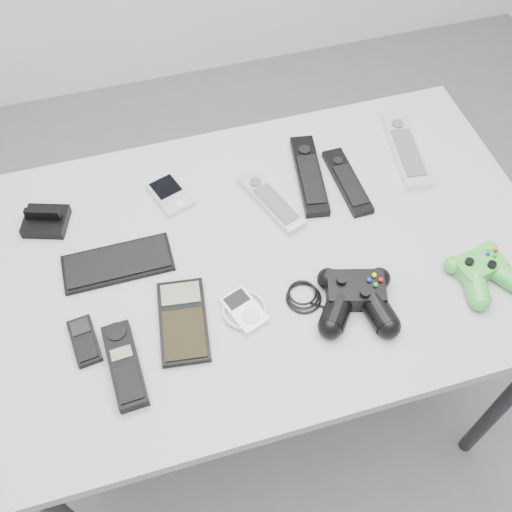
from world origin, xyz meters
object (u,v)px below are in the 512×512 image
object	(u,v)px
remote_silver_a	(271,200)
calculator	(183,321)
pda	(171,194)
remote_black_a	(309,175)
pda_keyboard	(118,263)
remote_black_b	(347,181)
mobile_phone	(84,341)
remote_silver_b	(405,148)
mp3_player	(244,310)
controller_green	(483,270)
desk	(268,269)
controller_black	(356,297)
cordless_handset	(125,365)

from	to	relation	value
remote_silver_a	calculator	distance (m)	0.36
pda	remote_silver_a	size ratio (longest dim) A/B	0.55
remote_black_a	calculator	world-z (taller)	remote_black_a
pda_keyboard	remote_black_b	size ratio (longest dim) A/B	1.13
remote_black_b	remote_silver_a	bearing A→B (deg)	-179.06
remote_black_b	mobile_phone	distance (m)	0.68
remote_black_a	remote_silver_b	size ratio (longest dim) A/B	0.96
mp3_player	controller_green	size ratio (longest dim) A/B	0.65
pda	mp3_player	world-z (taller)	same
remote_black_a	mp3_player	size ratio (longest dim) A/B	2.51
pda	remote_black_b	world-z (taller)	remote_black_b
remote_silver_a	mp3_player	bearing A→B (deg)	-137.22
desk	remote_silver_b	size ratio (longest dim) A/B	4.83
desk	remote_black_b	xyz separation A→B (m)	(0.23, 0.13, 0.08)
remote_black_a	controller_black	size ratio (longest dim) A/B	0.87
remote_silver_a	cordless_handset	world-z (taller)	cordless_handset
remote_black_a	calculator	size ratio (longest dim) A/B	1.30
cordless_handset	mp3_player	size ratio (longest dim) A/B	1.83
desk	calculator	size ratio (longest dim) A/B	6.54
controller_black	remote_black_b	bearing A→B (deg)	87.25
pda_keyboard	mobile_phone	distance (m)	0.19
cordless_handset	mp3_player	xyz separation A→B (m)	(0.25, 0.05, -0.01)
pda_keyboard	remote_silver_a	world-z (taller)	remote_silver_a
remote_black_b	calculator	xyz separation A→B (m)	(-0.44, -0.25, -0.00)
remote_silver_a	calculator	world-z (taller)	remote_silver_a
remote_black_b	mobile_phone	bearing A→B (deg)	-160.34
controller_green	mobile_phone	bearing A→B (deg)	165.18
mp3_player	controller_black	bearing A→B (deg)	-31.04
pda	mobile_phone	world-z (taller)	same
remote_silver_a	mobile_phone	size ratio (longest dim) A/B	1.92
pda	remote_black_b	xyz separation A→B (m)	(0.40, -0.08, 0.00)
controller_black	controller_green	bearing A→B (deg)	13.07
pda_keyboard	remote_black_b	world-z (taller)	remote_black_b
controller_green	calculator	bearing A→B (deg)	164.53
calculator	controller_green	size ratio (longest dim) A/B	1.25
cordless_handset	controller_green	bearing A→B (deg)	-3.17
calculator	remote_silver_b	bearing A→B (deg)	34.53
mobile_phone	remote_silver_a	bearing A→B (deg)	20.95
remote_black_b	cordless_handset	bearing A→B (deg)	-152.11
cordless_handset	remote_black_a	bearing A→B (deg)	33.16
remote_black_a	remote_black_b	size ratio (longest dim) A/B	1.19
remote_silver_b	mp3_player	world-z (taller)	remote_silver_b
desk	pda_keyboard	xyz separation A→B (m)	(-0.32, 0.05, 0.08)
desk	controller_green	world-z (taller)	controller_green
pda	controller_black	size ratio (longest dim) A/B	0.40
remote_silver_b	cordless_handset	distance (m)	0.83
remote_silver_a	calculator	xyz separation A→B (m)	(-0.26, -0.25, -0.00)
remote_silver_b	controller_green	distance (m)	0.38
remote_silver_b	cordless_handset	xyz separation A→B (m)	(-0.74, -0.38, 0.00)
remote_silver_b	cordless_handset	world-z (taller)	cordless_handset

